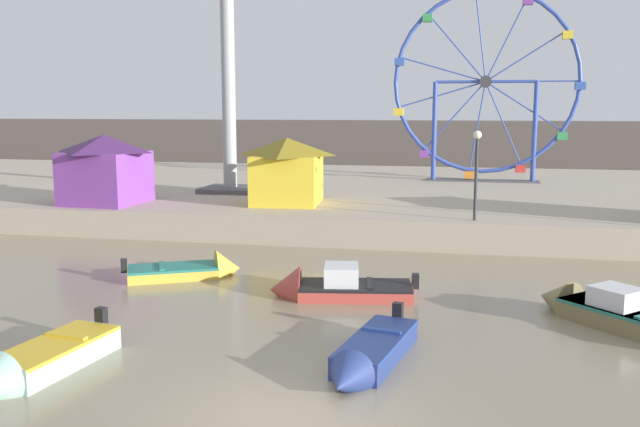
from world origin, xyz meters
The scene contains 13 objects.
ground_plane centered at (0.00, 0.00, 0.00)m, with size 240.00×240.00×0.00m, color gray.
quay_promenade centered at (0.00, 27.58, 0.59)m, with size 110.00×25.07×1.18m, color tan.
distant_town_skyline centered at (0.00, 49.52, 2.20)m, with size 140.00×3.00×4.40m, color #564C47.
motorboat_seafoam centered at (-5.54, 1.01, 0.29)m, with size 1.73×3.98×1.18m.
motorboat_mustard_yellow centered at (-5.52, 9.66, 0.22)m, with size 3.85×2.83×1.30m.
motorboat_olive_wood centered at (6.76, 7.21, 0.34)m, with size 4.11×4.17×1.36m.
motorboat_faded_red centered at (-0.77, 8.15, 0.28)m, with size 4.46×2.12×1.47m.
motorboat_navy_blue centered at (1.16, 2.89, 0.27)m, with size 1.76×4.27×1.08m.
ferris_wheel_blue_frame centered at (4.16, 30.52, 6.81)m, with size 10.87×1.20×11.19m.
drop_tower_steel_tower centered at (-8.84, 22.67, 8.77)m, with size 2.80×2.80×15.38m.
carnival_booth_yellow_awning centered at (-4.82, 19.02, 2.74)m, with size 3.52×4.05×2.99m.
carnival_booth_purple_stall centered at (-12.92, 17.29, 2.81)m, with size 3.67×3.76×3.13m.
promenade_lamp_near centered at (3.53, 15.86, 3.49)m, with size 0.32×0.32×3.47m.
Camera 1 is at (3.02, -10.93, 5.53)m, focal length 38.20 mm.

